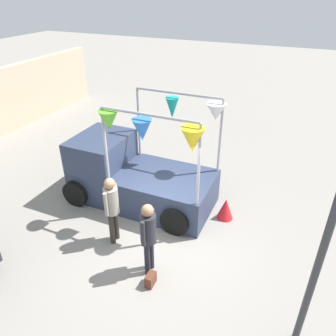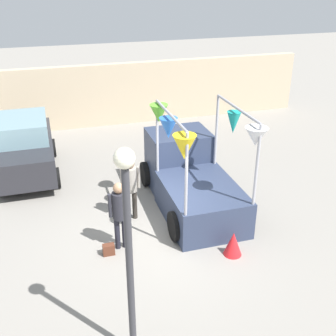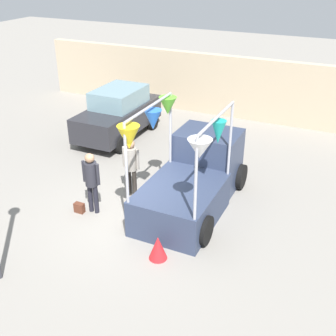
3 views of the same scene
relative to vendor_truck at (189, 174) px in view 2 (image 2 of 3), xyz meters
The scene contains 9 objects.
ground_plane 2.13m from the vendor_truck, 134.88° to the right, with size 60.00×60.00×0.00m, color gray.
vendor_truck is the anchor object (origin of this frame).
parked_car 5.54m from the vendor_truck, 143.74° to the left, with size 1.88×4.00×1.88m.
person_customer 2.86m from the vendor_truck, 143.98° to the right, with size 0.53×0.34×1.77m.
person_vendor 1.86m from the vendor_truck, 165.59° to the right, with size 0.53×0.34×1.79m.
handbag 3.33m from the vendor_truck, 144.76° to the right, with size 0.28×0.16×0.28m, color #592D1E.
street_lamp 5.77m from the vendor_truck, 119.32° to the right, with size 0.32×0.32×3.96m.
brick_boundary_wall 7.45m from the vendor_truck, 100.67° to the left, with size 18.00×0.36×2.60m, color tan.
folded_kite_bundle_crimson 2.78m from the vendor_truck, 86.13° to the right, with size 0.44×0.44×0.60m, color red.
Camera 2 is at (-2.27, -8.74, 6.23)m, focal length 45.00 mm.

